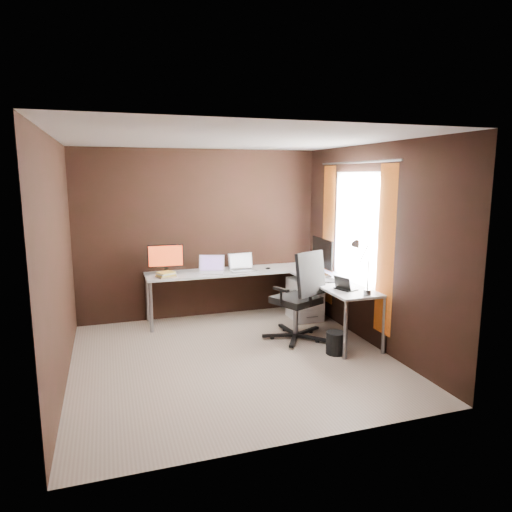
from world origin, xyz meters
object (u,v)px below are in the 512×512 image
(drawer_pedestal, at_px, (305,299))
(desk_lamp, at_px, (361,260))
(wastebasket, at_px, (336,343))
(office_chair, at_px, (298,313))
(monitor_left, at_px, (166,258))
(laptop_black_small, at_px, (344,287))
(laptop_white, at_px, (211,269))
(laptop_silver, at_px, (242,267))
(monitor_right, at_px, (322,255))
(laptop_black_big, at_px, (321,276))
(book_stack, at_px, (166,275))

(drawer_pedestal, relative_size, desk_lamp, 0.93)
(wastebasket, bearing_deg, drawer_pedestal, 81.20)
(office_chair, bearing_deg, monitor_left, 119.85)
(drawer_pedestal, height_order, monitor_left, monitor_left)
(laptop_black_small, distance_m, wastebasket, 0.69)
(monitor_left, relative_size, desk_lamp, 0.77)
(drawer_pedestal, bearing_deg, laptop_black_small, -90.80)
(laptop_black_small, bearing_deg, monitor_left, 32.91)
(monitor_left, bearing_deg, wastebasket, -40.82)
(laptop_white, relative_size, laptop_silver, 1.13)
(drawer_pedestal, distance_m, wastebasket, 1.41)
(desk_lamp, relative_size, office_chair, 0.55)
(monitor_right, bearing_deg, laptop_black_big, 154.01)
(laptop_black_small, bearing_deg, drawer_pedestal, -19.78)
(monitor_right, height_order, laptop_black_big, monitor_right)
(laptop_black_big, xyz_separation_m, laptop_black_small, (0.04, -0.56, -0.01))
(book_stack, bearing_deg, laptop_black_big, -22.83)
(laptop_black_big, xyz_separation_m, office_chair, (-0.39, -0.15, -0.44))
(book_stack, xyz_separation_m, wastebasket, (1.80, -1.57, -0.63))
(monitor_right, xyz_separation_m, laptop_white, (-1.43, 0.68, -0.24))
(laptop_black_small, distance_m, desk_lamp, 0.44)
(monitor_left, xyz_separation_m, office_chair, (1.54, -1.13, -0.63))
(office_chair, bearing_deg, book_stack, 124.25)
(monitor_right, xyz_separation_m, office_chair, (-0.53, -0.40, -0.68))
(monitor_right, distance_m, wastebasket, 1.38)
(laptop_silver, distance_m, wastebasket, 1.95)
(desk_lamp, bearing_deg, laptop_black_big, 72.97)
(book_stack, bearing_deg, office_chair, -31.75)
(monitor_left, xyz_separation_m, book_stack, (-0.02, -0.16, -0.21))
(drawer_pedestal, height_order, laptop_white, laptop_white)
(laptop_black_small, relative_size, desk_lamp, 0.46)
(office_chair, bearing_deg, drawer_pedestal, 36.27)
(laptop_silver, distance_m, laptop_black_big, 1.27)
(drawer_pedestal, relative_size, book_stack, 2.09)
(laptop_black_big, height_order, wastebasket, laptop_black_big)
(monitor_right, relative_size, wastebasket, 2.41)
(laptop_silver, relative_size, desk_lamp, 0.59)
(drawer_pedestal, xyz_separation_m, desk_lamp, (0.05, -1.43, 0.84))
(monitor_left, bearing_deg, book_stack, -95.17)
(laptop_black_big, bearing_deg, laptop_black_small, -169.79)
(drawer_pedestal, bearing_deg, book_stack, 174.51)
(desk_lamp, xyz_separation_m, wastebasket, (-0.26, 0.05, -1.00))
(monitor_left, height_order, laptop_white, monitor_left)
(desk_lamp, bearing_deg, laptop_black_small, 81.29)
(monitor_left, bearing_deg, monitor_right, -15.81)
(drawer_pedestal, distance_m, laptop_black_small, 1.28)
(monitor_right, bearing_deg, desk_lamp, -179.69)
(laptop_white, xyz_separation_m, laptop_black_big, (1.29, -0.94, 0.00))
(monitor_left, distance_m, laptop_white, 0.67)
(drawer_pedestal, xyz_separation_m, laptop_black_big, (-0.05, -0.63, 0.48))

